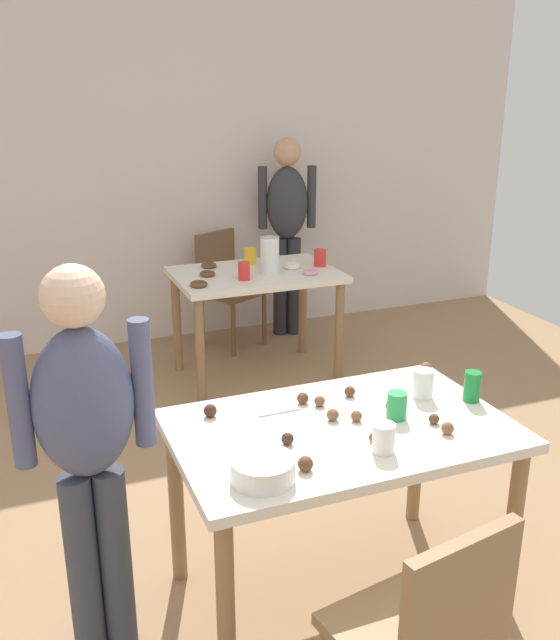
{
  "coord_description": "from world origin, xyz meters",
  "views": [
    {
      "loc": [
        -1.02,
        -2.09,
        1.94
      ],
      "look_at": [
        0.11,
        0.75,
        0.9
      ],
      "focal_mm": 39.11,
      "sensor_mm": 36.0,
      "label": 1
    }
  ],
  "objects_px": {
    "person_girl_near": "(87,439)",
    "pitcher_far": "(270,256)",
    "person_adult_far": "(287,219)",
    "chair_near_table": "(428,634)",
    "soda_can": "(472,386)",
    "dining_table_far": "(256,288)",
    "chair_far_table": "(225,281)",
    "dining_table_near": "(341,449)",
    "mixing_bowl": "(263,469)"
  },
  "relations": [
    {
      "from": "chair_near_table",
      "to": "chair_far_table",
      "type": "relative_size",
      "value": 1.0
    },
    {
      "from": "pitcher_far",
      "to": "dining_table_far",
      "type": "bearing_deg",
      "value": 133.18
    },
    {
      "from": "chair_far_table",
      "to": "person_adult_far",
      "type": "relative_size",
      "value": 0.56
    },
    {
      "from": "pitcher_far",
      "to": "soda_can",
      "type": "bearing_deg",
      "value": -88.58
    },
    {
      "from": "chair_near_table",
      "to": "person_girl_near",
      "type": "bearing_deg",
      "value": 134.46
    },
    {
      "from": "mixing_bowl",
      "to": "person_adult_far",
      "type": "bearing_deg",
      "value": 66.51
    },
    {
      "from": "chair_near_table",
      "to": "soda_can",
      "type": "distance_m",
      "value": 1.07
    },
    {
      "from": "mixing_bowl",
      "to": "soda_can",
      "type": "height_order",
      "value": "soda_can"
    },
    {
      "from": "person_girl_near",
      "to": "chair_near_table",
      "type": "bearing_deg",
      "value": -45.54
    },
    {
      "from": "dining_table_far",
      "to": "person_adult_far",
      "type": "bearing_deg",
      "value": 54.41
    },
    {
      "from": "person_girl_near",
      "to": "pitcher_far",
      "type": "bearing_deg",
      "value": 55.48
    },
    {
      "from": "person_adult_far",
      "to": "pitcher_far",
      "type": "height_order",
      "value": "person_adult_far"
    },
    {
      "from": "dining_table_far",
      "to": "pitcher_far",
      "type": "height_order",
      "value": "pitcher_far"
    },
    {
      "from": "person_girl_near",
      "to": "soda_can",
      "type": "distance_m",
      "value": 1.47
    },
    {
      "from": "dining_table_near",
      "to": "pitcher_far",
      "type": "height_order",
      "value": "pitcher_far"
    },
    {
      "from": "person_adult_far",
      "to": "chair_far_table",
      "type": "bearing_deg",
      "value": -177.75
    },
    {
      "from": "dining_table_far",
      "to": "soda_can",
      "type": "height_order",
      "value": "soda_can"
    },
    {
      "from": "pitcher_far",
      "to": "chair_far_table",
      "type": "bearing_deg",
      "value": 94.68
    },
    {
      "from": "person_girl_near",
      "to": "person_adult_far",
      "type": "height_order",
      "value": "person_adult_far"
    },
    {
      "from": "soda_can",
      "to": "chair_far_table",
      "type": "bearing_deg",
      "value": 92.31
    },
    {
      "from": "person_adult_far",
      "to": "pitcher_far",
      "type": "distance_m",
      "value": 0.93
    },
    {
      "from": "dining_table_near",
      "to": "chair_far_table",
      "type": "bearing_deg",
      "value": 81.07
    },
    {
      "from": "person_girl_near",
      "to": "chair_far_table",
      "type": "bearing_deg",
      "value": 64.63
    },
    {
      "from": "mixing_bowl",
      "to": "soda_can",
      "type": "distance_m",
      "value": 1.0
    },
    {
      "from": "dining_table_far",
      "to": "chair_far_table",
      "type": "bearing_deg",
      "value": 89.44
    },
    {
      "from": "person_adult_far",
      "to": "dining_table_near",
      "type": "bearing_deg",
      "value": -108.48
    },
    {
      "from": "dining_table_far",
      "to": "chair_near_table",
      "type": "bearing_deg",
      "value": -100.66
    },
    {
      "from": "chair_far_table",
      "to": "person_girl_near",
      "type": "distance_m",
      "value": 3.18
    },
    {
      "from": "dining_table_far",
      "to": "pitcher_far",
      "type": "distance_m",
      "value": 0.26
    },
    {
      "from": "person_girl_near",
      "to": "soda_can",
      "type": "relative_size",
      "value": 11.76
    },
    {
      "from": "dining_table_far",
      "to": "mixing_bowl",
      "type": "distance_m",
      "value": 2.57
    },
    {
      "from": "chair_far_table",
      "to": "mixing_bowl",
      "type": "relative_size",
      "value": 4.21
    },
    {
      "from": "person_girl_near",
      "to": "mixing_bowl",
      "type": "relative_size",
      "value": 6.95
    },
    {
      "from": "dining_table_near",
      "to": "person_girl_near",
      "type": "distance_m",
      "value": 0.92
    },
    {
      "from": "person_girl_near",
      "to": "dining_table_far",
      "type": "bearing_deg",
      "value": 57.8
    },
    {
      "from": "dining_table_far",
      "to": "chair_near_table",
      "type": "height_order",
      "value": "chair_near_table"
    },
    {
      "from": "person_adult_far",
      "to": "chair_near_table",
      "type": "bearing_deg",
      "value": -106.36
    },
    {
      "from": "person_adult_far",
      "to": "person_girl_near",
      "type": "bearing_deg",
      "value": -123.09
    },
    {
      "from": "soda_can",
      "to": "chair_near_table",
      "type": "bearing_deg",
      "value": -131.51
    },
    {
      "from": "dining_table_far",
      "to": "dining_table_near",
      "type": "bearing_deg",
      "value": -101.61
    },
    {
      "from": "chair_far_table",
      "to": "person_girl_near",
      "type": "xyz_separation_m",
      "value": [
        -1.35,
        -2.85,
        0.36
      ]
    },
    {
      "from": "chair_far_table",
      "to": "pitcher_far",
      "type": "xyz_separation_m",
      "value": [
        0.06,
        -0.79,
        0.38
      ]
    },
    {
      "from": "dining_table_far",
      "to": "soda_can",
      "type": "bearing_deg",
      "value": -86.74
    },
    {
      "from": "chair_far_table",
      "to": "mixing_bowl",
      "type": "xyz_separation_m",
      "value": [
        -0.85,
        -3.13,
        0.29
      ]
    },
    {
      "from": "chair_far_table",
      "to": "person_girl_near",
      "type": "height_order",
      "value": "person_girl_near"
    },
    {
      "from": "chair_far_table",
      "to": "person_adult_far",
      "type": "distance_m",
      "value": 0.68
    },
    {
      "from": "dining_table_far",
      "to": "person_adult_far",
      "type": "distance_m",
      "value": 0.95
    },
    {
      "from": "person_girl_near",
      "to": "person_adult_far",
      "type": "xyz_separation_m",
      "value": [
        1.87,
        2.87,
        0.08
      ]
    },
    {
      "from": "person_girl_near",
      "to": "pitcher_far",
      "type": "xyz_separation_m",
      "value": [
        1.42,
        2.06,
        0.02
      ]
    },
    {
      "from": "chair_near_table",
      "to": "soda_can",
      "type": "xyz_separation_m",
      "value": [
        0.68,
        0.77,
        0.31
      ]
    }
  ]
}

